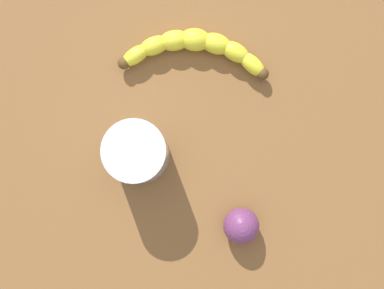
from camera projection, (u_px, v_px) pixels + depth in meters
The scene contains 4 objects.
wooden_tabletop at pixel (182, 98), 80.88cm from camera, with size 120.00×120.00×3.00cm, color brown.
banana at pixel (195, 48), 78.12cm from camera, with size 9.35×23.46×3.58cm.
smoothie_glass at pixel (138, 153), 73.70cm from camera, with size 8.96×8.96×10.89cm.
plum_fruit at pixel (241, 226), 75.18cm from camera, with size 5.48×5.48×5.48cm, color #6B3360.
Camera 1 is at (12.71, 4.65, 81.61)cm, focal length 46.88 mm.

